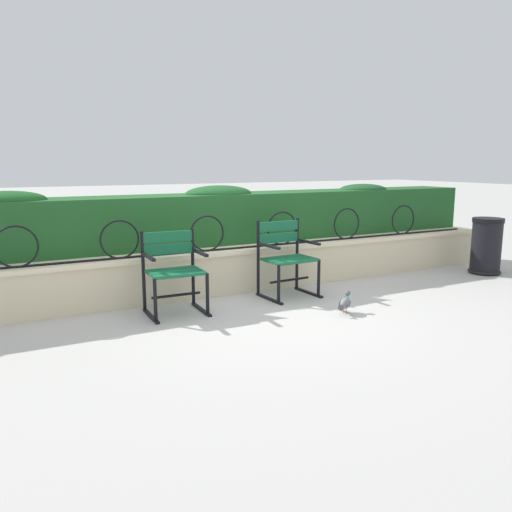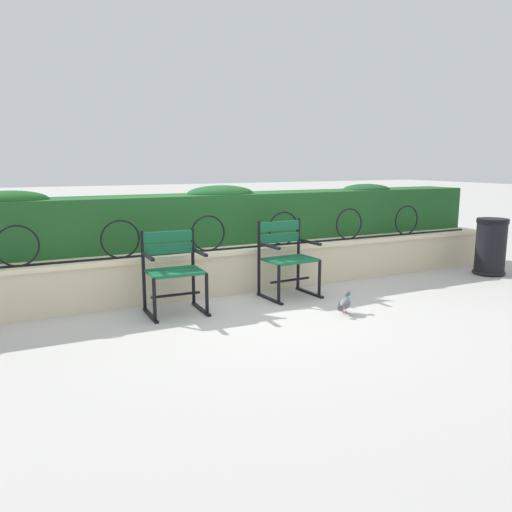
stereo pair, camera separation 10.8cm
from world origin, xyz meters
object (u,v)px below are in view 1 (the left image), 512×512
object	(u,v)px
pigeon_near_chairs	(345,303)
trash_bin	(486,247)
park_chair_left	(173,269)
park_chair_right	(286,256)

from	to	relation	value
pigeon_near_chairs	trash_bin	distance (m)	3.03
park_chair_left	pigeon_near_chairs	bearing A→B (deg)	-29.72
pigeon_near_chairs	trash_bin	size ratio (longest dim) A/B	0.33
park_chair_right	trash_bin	bearing A→B (deg)	-5.14
pigeon_near_chairs	trash_bin	bearing A→B (deg)	12.33
park_chair_right	pigeon_near_chairs	bearing A→B (deg)	-80.28
park_chair_left	pigeon_near_chairs	world-z (taller)	park_chair_left
park_chair_left	pigeon_near_chairs	xyz separation A→B (m)	(1.54, -0.88, -0.35)
park_chair_left	park_chair_right	bearing A→B (deg)	1.78
park_chair_left	trash_bin	bearing A→B (deg)	-3.01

